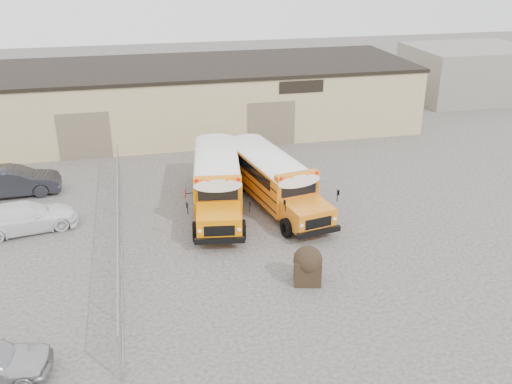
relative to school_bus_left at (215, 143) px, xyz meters
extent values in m
plane|color=#3A3735|center=(0.27, -11.83, -1.56)|extent=(120.00, 120.00, 0.00)
cube|color=tan|center=(0.27, 8.17, 0.69)|extent=(30.00, 10.00, 4.50)
cube|color=black|center=(0.27, 8.17, 2.99)|extent=(30.20, 10.20, 0.25)
cube|color=black|center=(6.27, 3.15, 2.34)|extent=(3.00, 0.08, 0.80)
cube|color=brown|center=(-7.73, 3.15, -0.06)|extent=(3.20, 0.08, 3.00)
cube|color=brown|center=(4.27, 3.15, -0.06)|extent=(3.20, 0.08, 3.00)
cylinder|color=#979A9F|center=(-5.73, -17.83, -0.66)|extent=(0.07, 0.07, 1.80)
cylinder|color=#979A9F|center=(-5.73, -14.83, -0.66)|extent=(0.07, 0.07, 1.80)
cylinder|color=#979A9F|center=(-5.73, -11.83, -0.66)|extent=(0.07, 0.07, 1.80)
cylinder|color=#979A9F|center=(-5.73, -8.83, -0.66)|extent=(0.07, 0.07, 1.80)
cylinder|color=#979A9F|center=(-5.73, -5.83, -0.66)|extent=(0.07, 0.07, 1.80)
cylinder|color=#979A9F|center=(-5.73, -2.83, -0.66)|extent=(0.07, 0.07, 1.80)
cylinder|color=#979A9F|center=(-5.73, 0.17, -0.66)|extent=(0.07, 0.07, 1.80)
cylinder|color=#979A9F|center=(-5.73, -8.83, 0.22)|extent=(0.05, 18.00, 0.05)
cylinder|color=#979A9F|center=(-5.73, -8.83, -1.51)|extent=(0.05, 18.00, 0.05)
cube|color=#979A9F|center=(-5.73, -8.83, -0.66)|extent=(0.02, 18.00, 1.70)
cube|color=gray|center=(24.27, 12.17, 0.64)|extent=(10.00, 8.00, 4.40)
cube|color=orange|center=(0.06, 0.39, -0.16)|extent=(3.20, 7.13, 1.86)
cube|color=orange|center=(-0.56, -4.00, -0.56)|extent=(2.25, 2.25, 1.04)
cube|color=black|center=(-0.42, -3.00, 0.36)|extent=(1.85, 0.31, 0.68)
cube|color=white|center=(0.06, 0.39, 0.91)|extent=(3.21, 7.20, 0.36)
cube|color=orange|center=(-0.39, -2.79, 0.93)|extent=(2.26, 0.76, 0.33)
sphere|color=#E50705|center=(-1.36, -2.86, 1.04)|extent=(0.18, 0.18, 0.18)
sphere|color=#E50705|center=(0.52, -3.13, 1.04)|extent=(0.18, 0.18, 0.18)
sphere|color=orange|center=(-0.84, -2.94, 1.04)|extent=(0.18, 0.18, 0.18)
sphere|color=orange|center=(0.00, -3.06, 1.04)|extent=(0.18, 0.18, 0.18)
cube|color=black|center=(-0.71, -5.06, -0.98)|extent=(2.22, 0.51, 0.25)
cube|color=black|center=(0.54, 3.85, -0.98)|extent=(2.22, 0.49, 0.25)
cube|color=black|center=(0.06, 0.39, -0.22)|extent=(3.22, 7.00, 0.05)
cube|color=black|center=(0.09, 0.66, 0.36)|extent=(3.08, 6.06, 0.56)
cylinder|color=black|center=(-1.62, -3.75, -1.08)|extent=(0.38, 0.97, 0.94)
cylinder|color=black|center=(0.52, -4.05, -1.08)|extent=(0.38, 0.97, 0.94)
cylinder|color=black|center=(-0.82, 1.91, -1.08)|extent=(0.38, 0.97, 0.94)
cylinder|color=black|center=(1.31, 1.61, -1.08)|extent=(0.38, 0.97, 0.94)
cylinder|color=#BF0505|center=(-1.80, -1.72, -0.04)|extent=(0.10, 0.51, 0.51)
cube|color=orange|center=(1.01, -0.03, -0.18)|extent=(3.46, 7.07, 1.83)
cube|color=orange|center=(1.83, -4.32, -0.58)|extent=(2.29, 2.29, 1.02)
cube|color=black|center=(1.64, -3.34, 0.33)|extent=(1.80, 0.39, 0.67)
cube|color=white|center=(1.01, -0.03, 0.87)|extent=(3.47, 7.14, 0.36)
cube|color=orange|center=(1.60, -3.14, 0.89)|extent=(2.23, 0.85, 0.32)
sphere|color=#E50705|center=(0.72, -3.52, 1.00)|extent=(0.18, 0.18, 0.18)
sphere|color=#E50705|center=(2.56, -3.17, 1.00)|extent=(0.18, 0.18, 0.18)
sphere|color=orange|center=(1.23, -3.42, 1.00)|extent=(0.18, 0.18, 0.18)
sphere|color=orange|center=(2.05, -3.26, 1.00)|extent=(0.18, 0.18, 0.18)
cube|color=black|center=(2.02, -5.36, -0.99)|extent=(2.18, 0.60, 0.25)
cube|color=black|center=(0.36, 3.34, -0.99)|extent=(2.18, 0.58, 0.25)
cube|color=black|center=(1.01, -0.03, -0.25)|extent=(3.47, 6.94, 0.05)
cube|color=black|center=(0.96, 0.23, 0.33)|extent=(3.28, 6.02, 0.55)
cylinder|color=black|center=(0.77, -4.43, -1.09)|extent=(0.42, 0.96, 0.93)
cylinder|color=black|center=(2.85, -4.03, -1.09)|extent=(0.42, 0.96, 0.93)
cylinder|color=black|center=(-0.29, 1.10, -1.09)|extent=(0.42, 0.96, 0.93)
cylinder|color=black|center=(1.80, 1.50, -1.09)|extent=(0.42, 0.96, 0.93)
cube|color=black|center=(1.56, -13.58, -1.03)|extent=(1.26, 1.18, 1.06)
sphere|color=black|center=(1.56, -13.58, -0.55)|extent=(1.16, 1.16, 1.16)
imported|color=white|center=(-10.06, -6.33, -0.87)|extent=(5.03, 2.85, 1.37)
imported|color=black|center=(-11.24, -1.83, -0.77)|extent=(4.85, 1.89, 1.57)
camera|label=1|loc=(-4.75, -32.24, 10.95)|focal=40.00mm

